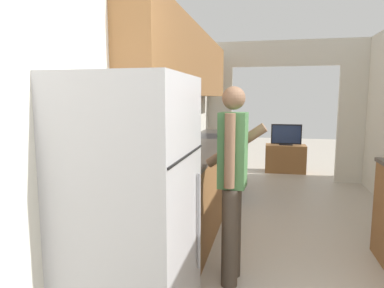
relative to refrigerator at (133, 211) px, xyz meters
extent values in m
cube|color=silver|center=(-0.37, 1.27, 0.43)|extent=(0.06, 7.64, 2.50)
cube|color=brown|center=(-0.18, 2.33, 1.10)|extent=(0.32, 3.79, 0.79)
cube|color=silver|center=(-0.21, 4.52, 0.21)|extent=(0.65, 0.06, 2.05)
cube|color=silver|center=(2.28, 4.52, 0.21)|extent=(0.65, 0.06, 2.05)
cube|color=silver|center=(1.04, 4.52, 1.46)|extent=(3.15, 0.06, 0.45)
cube|color=brown|center=(-0.04, 1.62, -0.37)|extent=(0.60, 2.38, 0.89)
cube|color=#3D3833|center=(-0.04, 1.61, 0.10)|extent=(0.62, 2.39, 0.03)
cube|color=brown|center=(-0.04, 3.88, -0.37)|extent=(0.60, 0.68, 0.89)
cube|color=#3D3833|center=(-0.04, 3.89, 0.10)|extent=(0.62, 0.69, 0.03)
cube|color=#9EA3A8|center=(-0.04, 0.80, 0.11)|extent=(0.42, 0.44, 0.00)
cube|color=#B7B7BC|center=(0.00, 0.00, 0.00)|extent=(0.67, 0.82, 1.63)
cube|color=black|center=(0.34, 0.00, 0.36)|extent=(0.01, 0.79, 0.01)
cylinder|color=#99999E|center=(0.35, 0.26, -0.13)|extent=(0.02, 0.02, 0.65)
cube|color=black|center=(-0.03, 3.17, -0.35)|extent=(0.62, 0.74, 0.93)
cube|color=black|center=(0.29, 3.17, -0.35)|extent=(0.01, 0.50, 0.28)
cylinder|color=#B7B7BC|center=(0.31, 3.17, -0.12)|extent=(0.02, 0.59, 0.02)
cube|color=black|center=(-0.32, 3.17, 0.18)|extent=(0.04, 0.74, 0.14)
cylinder|color=#232328|center=(0.10, 3.01, 0.11)|extent=(0.16, 0.16, 0.01)
cylinder|color=#232328|center=(0.10, 3.34, 0.11)|extent=(0.16, 0.16, 0.01)
cylinder|color=#232328|center=(-0.15, 3.01, 0.11)|extent=(0.16, 0.16, 0.01)
cylinder|color=#232328|center=(-0.15, 3.34, 0.11)|extent=(0.16, 0.16, 0.01)
cylinder|color=#4C4238|center=(0.51, 0.71, -0.42)|extent=(0.14, 0.14, 0.79)
cylinder|color=#4C4238|center=(0.52, 0.88, -0.42)|extent=(0.14, 0.14, 0.79)
cube|color=#4C844C|center=(0.52, 0.80, 0.27)|extent=(0.22, 0.22, 0.59)
cylinder|color=#8C664C|center=(0.51, 0.65, 0.29)|extent=(0.08, 0.08, 0.56)
cylinder|color=#8C664C|center=(0.53, 0.94, 0.29)|extent=(0.51, 0.11, 0.39)
sphere|color=#8C664C|center=(0.52, 0.80, 0.68)|extent=(0.18, 0.18, 0.18)
cube|color=brown|center=(1.14, 5.20, -0.54)|extent=(0.79, 0.42, 0.56)
cube|color=black|center=(1.14, 5.16, -0.25)|extent=(0.26, 0.16, 0.02)
cube|color=black|center=(1.14, 5.16, -0.04)|extent=(0.59, 0.04, 0.40)
cube|color=navy|center=(1.14, 5.14, -0.04)|extent=(0.54, 0.01, 0.35)
camera|label=1|loc=(0.79, -1.87, 0.68)|focal=32.00mm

